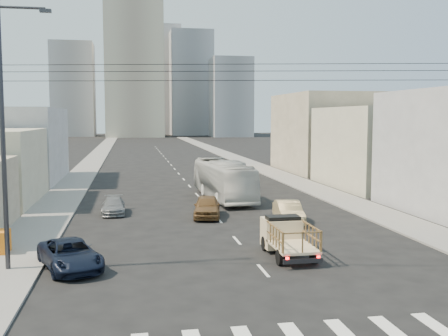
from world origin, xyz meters
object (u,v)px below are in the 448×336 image
object	(u,v)px
sedan_brown	(207,206)
sedan_grey	(113,206)
streetlamp_left	(5,130)
city_bus	(223,180)
flatbed_pickup	(287,235)
sedan_tan	(289,212)
navy_pickup	(70,255)

from	to	relation	value
sedan_brown	sedan_grey	distance (m)	6.98
streetlamp_left	sedan_grey	bearing A→B (deg)	72.91
city_bus	streetlamp_left	bearing A→B (deg)	-128.93
sedan_grey	flatbed_pickup	bearing A→B (deg)	-56.60
streetlamp_left	sedan_brown	bearing A→B (deg)	46.28
sedan_tan	sedan_grey	size ratio (longest dim) A/B	1.09
flatbed_pickup	navy_pickup	distance (m)	10.61
navy_pickup	sedan_brown	size ratio (longest dim) A/B	1.08
flatbed_pickup	sedan_brown	distance (m)	11.21
flatbed_pickup	streetlamp_left	size ratio (longest dim) A/B	0.37
flatbed_pickup	sedan_tan	bearing A→B (deg)	72.40
streetlamp_left	flatbed_pickup	bearing A→B (deg)	1.32
flatbed_pickup	navy_pickup	size ratio (longest dim) A/B	0.91
sedan_tan	streetlamp_left	size ratio (longest dim) A/B	0.36
sedan_brown	streetlamp_left	bearing A→B (deg)	-124.14
city_bus	sedan_tan	xyz separation A→B (m)	(2.47, -10.85, -0.94)
sedan_grey	city_bus	bearing A→B (deg)	30.35
city_bus	sedan_tan	world-z (taller)	city_bus
sedan_tan	streetlamp_left	xyz separation A→B (m)	(-15.79, -8.32, 5.72)
streetlamp_left	city_bus	bearing A→B (deg)	55.20
sedan_brown	navy_pickup	bearing A→B (deg)	-115.82
city_bus	streetlamp_left	xyz separation A→B (m)	(-13.33, -19.17, 4.78)
city_bus	sedan_brown	xyz separation A→B (m)	(-2.60, -7.95, -0.90)
sedan_grey	sedan_brown	bearing A→B (deg)	-21.58
flatbed_pickup	sedan_brown	world-z (taller)	flatbed_pickup
navy_pickup	sedan_grey	distance (m)	13.95
flatbed_pickup	streetlamp_left	world-z (taller)	streetlamp_left
sedan_tan	sedan_grey	bearing A→B (deg)	161.72
navy_pickup	sedan_tan	xyz separation A→B (m)	(13.14, 8.46, 0.05)
flatbed_pickup	navy_pickup	xyz separation A→B (m)	(-10.59, -0.44, -0.42)
flatbed_pickup	city_bus	world-z (taller)	city_bus
navy_pickup	streetlamp_left	xyz separation A→B (m)	(-2.66, 0.14, 5.77)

